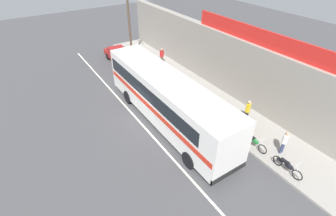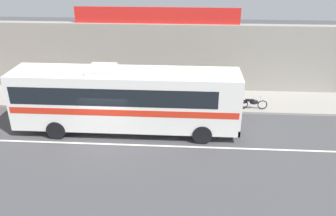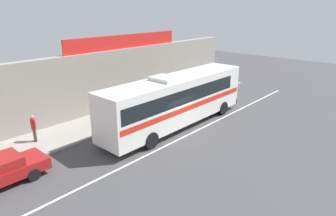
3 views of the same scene
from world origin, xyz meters
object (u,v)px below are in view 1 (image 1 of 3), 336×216
motorcycle_black (238,127)px  pedestrian_far_left (285,141)px  parked_car (119,55)px  intercity_bus (165,97)px  utility_pole (129,23)px  motorcycle_red (254,141)px  pedestrian_far_right (248,110)px  pedestrian_by_curb (162,55)px  motorcycle_orange (287,166)px

motorcycle_black → pedestrian_far_left: 2.91m
parked_car → intercity_bus: bearing=-7.4°
motorcycle_black → pedestrian_far_left: pedestrian_far_left is taller
utility_pole → motorcycle_red: bearing=0.8°
pedestrian_far_right → pedestrian_by_curb: 11.22m
intercity_bus → motorcycle_black: size_ratio=6.37×
parked_car → pedestrian_far_left: pedestrian_far_left is taller
intercity_bus → pedestrian_by_curb: intercity_bus is taller
parked_car → motorcycle_black: (15.01, 1.82, -0.17)m
intercity_bus → motorcycle_black: 5.24m
pedestrian_by_curb → pedestrian_far_left: 14.52m
parked_car → motorcycle_black: bearing=6.9°
motorcycle_black → pedestrian_far_left: size_ratio=1.22×
utility_pole → pedestrian_far_right: size_ratio=4.10×
motorcycle_orange → motorcycle_red: size_ratio=0.94×
intercity_bus → pedestrian_far_left: (6.56, 4.08, -1.00)m
parked_car → motorcycle_red: (16.45, 1.62, -0.17)m
pedestrian_far_right → motorcycle_orange: bearing=-19.5°
motorcycle_black → motorcycle_red: bearing=-7.9°
parked_car → pedestrian_far_left: size_ratio=2.76×
motorcycle_orange → pedestrian_far_right: pedestrian_far_right is taller
motorcycle_orange → pedestrian_far_left: bearing=135.7°
parked_car → utility_pole: 3.42m
parked_car → motorcycle_orange: size_ratio=2.41×
intercity_bus → pedestrian_by_curb: bearing=149.6°
motorcycle_orange → motorcycle_red: (-2.37, 0.03, 0.00)m
intercity_bus → parked_car: size_ratio=2.81×
intercity_bus → pedestrian_far_left: intercity_bus is taller
pedestrian_far_left → utility_pole: bearing=-176.0°
parked_car → motorcycle_black: size_ratio=2.27×
intercity_bus → motorcycle_orange: 8.34m
parked_car → pedestrian_far_right: bearing=12.2°
motorcycle_black → pedestrian_far_right: 1.54m
utility_pole → pedestrian_by_curb: (3.14, 1.81, -2.72)m
motorcycle_red → parked_car: bearing=-174.4°
utility_pole → pedestrian_far_right: 14.72m
motorcycle_black → intercity_bus: bearing=-139.3°
motorcycle_orange → parked_car: bearing=-175.2°
parked_car → motorcycle_red: parked_car is taller
utility_pole → motorcycle_red: 16.67m
pedestrian_far_right → pedestrian_by_curb: (-11.22, 0.07, -0.02)m
motorcycle_red → pedestrian_far_right: 2.56m
pedestrian_by_curb → motorcycle_black: bearing=-6.7°
parked_car → motorcycle_red: bearing=5.6°
motorcycle_black → pedestrian_far_left: (2.75, 0.81, 0.50)m
parked_car → utility_pole: utility_pole is taller
intercity_bus → motorcycle_black: (3.80, 3.28, -1.50)m
motorcycle_black → utility_pole: bearing=-178.4°
motorcycle_orange → pedestrian_by_curb: bearing=174.1°
motorcycle_red → pedestrian_far_left: pedestrian_far_left is taller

